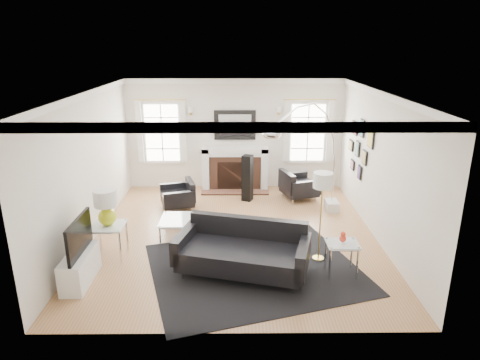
{
  "coord_description": "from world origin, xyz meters",
  "views": [
    {
      "loc": [
        0.04,
        -7.73,
        3.67
      ],
      "look_at": [
        0.11,
        0.3,
        1.05
      ],
      "focal_mm": 32.0,
      "sensor_mm": 36.0,
      "label": 1
    }
  ],
  "objects_px": {
    "armchair_left": "(180,196)",
    "coffee_table": "(181,220)",
    "sofa": "(243,251)",
    "gourd_lamp": "(106,205)",
    "armchair_right": "(297,186)",
    "fireplace": "(235,169)",
    "arc_floor_lamp": "(305,158)"
  },
  "relations": [
    {
      "from": "armchair_left",
      "to": "coffee_table",
      "type": "xyz_separation_m",
      "value": [
        0.2,
        -1.45,
        0.02
      ]
    },
    {
      "from": "armchair_left",
      "to": "arc_floor_lamp",
      "type": "bearing_deg",
      "value": -16.13
    },
    {
      "from": "armchair_right",
      "to": "arc_floor_lamp",
      "type": "relative_size",
      "value": 0.4
    },
    {
      "from": "armchair_left",
      "to": "sofa",
      "type": "bearing_deg",
      "value": -63.76
    },
    {
      "from": "coffee_table",
      "to": "gourd_lamp",
      "type": "height_order",
      "value": "gourd_lamp"
    },
    {
      "from": "fireplace",
      "to": "gourd_lamp",
      "type": "xyz_separation_m",
      "value": [
        -2.2,
        -3.68,
        0.45
      ]
    },
    {
      "from": "fireplace",
      "to": "coffee_table",
      "type": "height_order",
      "value": "fireplace"
    },
    {
      "from": "fireplace",
      "to": "armchair_left",
      "type": "relative_size",
      "value": 1.78
    },
    {
      "from": "coffee_table",
      "to": "gourd_lamp",
      "type": "xyz_separation_m",
      "value": [
        -1.14,
        -0.9,
        0.68
      ]
    },
    {
      "from": "arc_floor_lamp",
      "to": "armchair_right",
      "type": "bearing_deg",
      "value": 87.32
    },
    {
      "from": "gourd_lamp",
      "to": "arc_floor_lamp",
      "type": "relative_size",
      "value": 0.25
    },
    {
      "from": "fireplace",
      "to": "arc_floor_lamp",
      "type": "height_order",
      "value": "arc_floor_lamp"
    },
    {
      "from": "sofa",
      "to": "gourd_lamp",
      "type": "distance_m",
      "value": 2.48
    },
    {
      "from": "fireplace",
      "to": "gourd_lamp",
      "type": "bearing_deg",
      "value": -120.86
    },
    {
      "from": "sofa",
      "to": "armchair_left",
      "type": "xyz_separation_m",
      "value": [
        -1.41,
        2.87,
        -0.08
      ]
    },
    {
      "from": "sofa",
      "to": "armchair_right",
      "type": "bearing_deg",
      "value": 68.58
    },
    {
      "from": "armchair_left",
      "to": "gourd_lamp",
      "type": "bearing_deg",
      "value": -111.68
    },
    {
      "from": "armchair_right",
      "to": "coffee_table",
      "type": "relative_size",
      "value": 1.33
    },
    {
      "from": "gourd_lamp",
      "to": "fireplace",
      "type": "bearing_deg",
      "value": 59.14
    },
    {
      "from": "armchair_right",
      "to": "arc_floor_lamp",
      "type": "bearing_deg",
      "value": -92.68
    },
    {
      "from": "armchair_right",
      "to": "gourd_lamp",
      "type": "height_order",
      "value": "gourd_lamp"
    },
    {
      "from": "fireplace",
      "to": "gourd_lamp",
      "type": "distance_m",
      "value": 4.31
    },
    {
      "from": "gourd_lamp",
      "to": "coffee_table",
      "type": "bearing_deg",
      "value": 38.26
    },
    {
      "from": "sofa",
      "to": "coffee_table",
      "type": "height_order",
      "value": "sofa"
    },
    {
      "from": "fireplace",
      "to": "armchair_right",
      "type": "xyz_separation_m",
      "value": [
        1.51,
        -0.73,
        -0.22
      ]
    },
    {
      "from": "armchair_left",
      "to": "fireplace",
      "type": "bearing_deg",
      "value": 46.51
    },
    {
      "from": "sofa",
      "to": "gourd_lamp",
      "type": "height_order",
      "value": "gourd_lamp"
    },
    {
      "from": "coffee_table",
      "to": "armchair_left",
      "type": "bearing_deg",
      "value": 98.01
    },
    {
      "from": "armchair_right",
      "to": "sofa",
      "type": "bearing_deg",
      "value": -111.42
    },
    {
      "from": "sofa",
      "to": "coffee_table",
      "type": "xyz_separation_m",
      "value": [
        -1.21,
        1.42,
        -0.06
      ]
    },
    {
      "from": "fireplace",
      "to": "coffee_table",
      "type": "distance_m",
      "value": 2.99
    },
    {
      "from": "armchair_left",
      "to": "arc_floor_lamp",
      "type": "distance_m",
      "value": 3.03
    }
  ]
}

